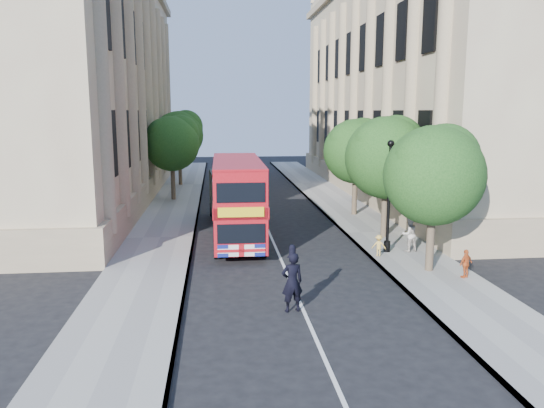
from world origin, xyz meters
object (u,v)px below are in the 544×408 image
object	(u,v)px
double_decker_bus	(237,198)
box_van	(229,198)
lamp_post	(389,201)
police_constable	(292,282)
woman_pedestrian	(409,234)

from	to	relation	value
double_decker_bus	box_van	bearing A→B (deg)	93.92
lamp_post	double_decker_bus	bearing A→B (deg)	155.11
double_decker_bus	police_constable	distance (m)	9.92
double_decker_bus	box_van	xyz separation A→B (m)	(-0.31, 5.01, -0.81)
lamp_post	woman_pedestrian	world-z (taller)	lamp_post
lamp_post	police_constable	xyz separation A→B (m)	(-5.39, -6.60, -1.50)
lamp_post	police_constable	world-z (taller)	lamp_post
box_van	woman_pedestrian	distance (m)	11.55
police_constable	woman_pedestrian	distance (m)	9.17
double_decker_bus	box_van	distance (m)	5.09
double_decker_bus	lamp_post	bearing A→B (deg)	-24.52
woman_pedestrian	box_van	bearing A→B (deg)	-56.49
double_decker_bus	police_constable	bearing A→B (deg)	-81.52
double_decker_bus	woman_pedestrian	bearing A→B (deg)	-21.87
lamp_post	woman_pedestrian	xyz separation A→B (m)	(1.02, -0.05, -1.57)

